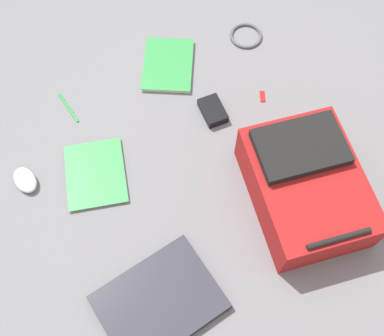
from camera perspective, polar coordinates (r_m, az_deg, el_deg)
The scene contains 10 objects.
ground_plane at distance 1.60m, azimuth 0.22°, elevation -1.88°, with size 3.72×3.72×0.00m, color slate.
backpack at distance 1.55m, azimuth 13.52°, elevation -2.04°, with size 0.44×0.52×0.20m.
laptop at distance 1.48m, azimuth -3.98°, elevation -15.82°, with size 0.36×0.28×0.03m.
book_blue at distance 1.65m, azimuth -11.56°, elevation -0.71°, with size 0.28×0.30×0.01m.
book_manual at distance 1.85m, azimuth -2.91°, elevation 12.31°, with size 0.30×0.31×0.02m.
computer_mouse at distance 1.69m, azimuth -19.49°, elevation -1.38°, with size 0.07×0.11×0.04m, color silver.
cable_coil at distance 1.96m, azimuth 6.55°, elevation 15.57°, with size 0.13×0.13×0.01m, color #4C4C51.
power_brick at distance 1.72m, azimuth 2.52°, elevation 6.92°, with size 0.08×0.11×0.03m, color black.
pen_black at distance 1.80m, azimuth -14.71°, elevation 7.09°, with size 0.01×0.01×0.15m, color #198C33.
usb_stick at distance 1.79m, azimuth 8.51°, elevation 8.58°, with size 0.02×0.05×0.01m, color #B21919.
Camera 1 is at (0.35, 0.55, 1.47)m, focal length 44.19 mm.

